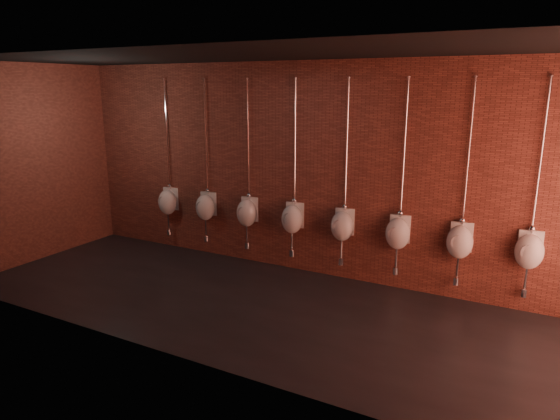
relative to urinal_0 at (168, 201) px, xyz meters
The scene contains 10 objects.
ground 3.15m from the urinal_0, 27.13° to the right, with size 8.50×8.50×0.00m, color black.
room_shell 3.24m from the urinal_0, 27.13° to the right, with size 8.54×3.04×3.22m.
urinal_0 is the anchor object (origin of this frame).
urinal_1 0.82m from the urinal_0, ahead, with size 0.39×0.35×2.71m.
urinal_2 1.64m from the urinal_0, ahead, with size 0.39×0.35×2.71m.
urinal_3 2.47m from the urinal_0, ahead, with size 0.39×0.35×2.71m.
urinal_4 3.29m from the urinal_0, ahead, with size 0.39×0.35×2.71m.
urinal_5 4.11m from the urinal_0, ahead, with size 0.39×0.35×2.71m.
urinal_6 4.93m from the urinal_0, ahead, with size 0.39×0.35×2.71m.
urinal_7 5.75m from the urinal_0, ahead, with size 0.39×0.35×2.71m.
Camera 1 is at (3.10, -5.24, 2.83)m, focal length 32.00 mm.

